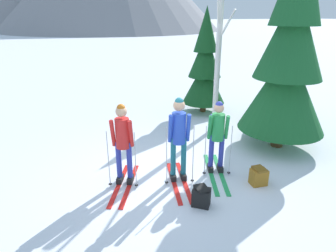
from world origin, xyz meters
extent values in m
plane|color=white|center=(0.00, 0.00, 0.00)|extent=(400.00, 400.00, 0.00)
cube|color=red|center=(-0.83, -0.12, 0.01)|extent=(0.72, 1.54, 0.02)
cube|color=red|center=(-1.03, -0.04, 0.01)|extent=(0.72, 1.54, 0.02)
cube|color=black|center=(-0.79, -0.03, 0.08)|extent=(0.20, 0.28, 0.12)
cylinder|color=#2D389E|center=(-0.79, -0.03, 0.53)|extent=(0.11, 0.11, 0.81)
cube|color=black|center=(-0.99, 0.06, 0.08)|extent=(0.20, 0.28, 0.12)
cylinder|color=#2D389E|center=(-0.99, 0.06, 0.53)|extent=(0.11, 0.11, 0.81)
cylinder|color=red|center=(-0.89, 0.01, 1.12)|extent=(0.28, 0.28, 0.61)
sphere|color=tan|center=(-0.89, 0.01, 1.57)|extent=(0.22, 0.22, 0.22)
sphere|color=#B76019|center=(-0.89, 0.01, 1.63)|extent=(0.17, 0.17, 0.17)
cylinder|color=red|center=(-0.75, -0.11, 1.14)|extent=(0.15, 0.21, 0.58)
cylinder|color=red|center=(-1.08, 0.03, 1.14)|extent=(0.15, 0.21, 0.58)
cylinder|color=#A5A5AD|center=(-0.71, -0.26, 0.61)|extent=(0.02, 0.02, 1.22)
cylinder|color=black|center=(-0.71, -0.26, 0.06)|extent=(0.07, 0.07, 0.01)
cylinder|color=#A5A5AD|center=(-1.21, -0.05, 0.61)|extent=(0.02, 0.02, 1.22)
cylinder|color=black|center=(-1.21, -0.05, 0.06)|extent=(0.07, 0.07, 0.01)
cube|color=red|center=(0.29, -0.34, 0.01)|extent=(0.39, 1.62, 0.02)
cube|color=red|center=(0.08, -0.30, 0.01)|extent=(0.39, 1.62, 0.02)
cube|color=black|center=(0.31, -0.24, 0.08)|extent=(0.16, 0.28, 0.12)
cylinder|color=#1E6B7A|center=(0.31, -0.24, 0.55)|extent=(0.11, 0.11, 0.86)
cube|color=black|center=(0.10, -0.20, 0.08)|extent=(0.16, 0.28, 0.12)
cylinder|color=#1E6B7A|center=(0.10, -0.20, 0.55)|extent=(0.11, 0.11, 0.86)
cylinder|color=blue|center=(0.20, -0.22, 1.18)|extent=(0.28, 0.28, 0.64)
sphere|color=tan|center=(0.20, -0.22, 1.65)|extent=(0.23, 0.23, 0.23)
sphere|color=#1E6B7A|center=(0.20, -0.22, 1.72)|extent=(0.17, 0.17, 0.17)
cylinder|color=blue|center=(0.37, -0.31, 1.20)|extent=(0.12, 0.22, 0.61)
cylinder|color=blue|center=(0.02, -0.25, 1.20)|extent=(0.12, 0.22, 0.61)
cylinder|color=#A5A5AD|center=(0.44, -0.45, 0.64)|extent=(0.02, 0.02, 1.29)
cylinder|color=black|center=(0.44, -0.45, 0.06)|extent=(0.07, 0.07, 0.01)
cylinder|color=#A5A5AD|center=(-0.09, -0.35, 0.64)|extent=(0.02, 0.02, 1.29)
cylinder|color=black|center=(-0.09, -0.35, 0.06)|extent=(0.07, 0.07, 0.01)
cube|color=green|center=(1.19, -0.28, 0.01)|extent=(0.63, 1.73, 0.02)
cube|color=green|center=(0.98, -0.21, 0.01)|extent=(0.63, 1.73, 0.02)
cube|color=black|center=(1.22, -0.19, 0.08)|extent=(0.18, 0.28, 0.12)
cylinder|color=#2D389E|center=(1.22, -0.19, 0.51)|extent=(0.11, 0.11, 0.77)
cube|color=black|center=(1.01, -0.12, 0.08)|extent=(0.18, 0.28, 0.12)
cylinder|color=#2D389E|center=(1.01, -0.12, 0.51)|extent=(0.11, 0.11, 0.77)
cylinder|color=#238C42|center=(1.12, -0.15, 1.06)|extent=(0.28, 0.28, 0.58)
sphere|color=tan|center=(1.12, -0.15, 1.49)|extent=(0.21, 0.21, 0.21)
sphere|color=#2D389E|center=(1.12, -0.15, 1.55)|extent=(0.16, 0.16, 0.16)
cylinder|color=#238C42|center=(1.27, -0.26, 1.08)|extent=(0.13, 0.21, 0.55)
cylinder|color=#238C42|center=(0.93, -0.15, 1.08)|extent=(0.13, 0.21, 0.55)
cylinder|color=#A5A5AD|center=(1.32, -0.41, 0.58)|extent=(0.02, 0.02, 1.16)
cylinder|color=black|center=(1.32, -0.41, 0.06)|extent=(0.07, 0.07, 0.01)
cylinder|color=#A5A5AD|center=(0.80, -0.24, 0.58)|extent=(0.02, 0.02, 1.16)
cylinder|color=black|center=(0.80, -0.24, 0.06)|extent=(0.07, 0.07, 0.01)
cube|color=#384C99|center=(1.17, 0.01, 1.09)|extent=(0.30, 0.23, 0.36)
cylinder|color=#51381E|center=(4.84, 2.36, 0.37)|extent=(0.23, 0.23, 0.73)
cone|color=#14471E|center=(4.84, 2.36, 1.14)|extent=(1.56, 1.56, 1.54)
cone|color=#14471E|center=(4.84, 2.36, 2.11)|extent=(1.19, 1.19, 1.54)
cone|color=#14471E|center=(4.84, 2.36, 3.00)|extent=(0.85, 0.85, 1.54)
cylinder|color=#51381E|center=(2.70, 3.93, 0.35)|extent=(0.22, 0.22, 0.69)
cone|color=#14471E|center=(2.70, 3.93, 1.08)|extent=(1.48, 1.48, 1.46)
cone|color=#14471E|center=(2.70, 3.93, 2.00)|extent=(1.13, 1.13, 1.46)
cone|color=#14471E|center=(2.70, 3.93, 2.85)|extent=(0.81, 0.81, 1.46)
cylinder|color=#51381E|center=(3.31, 0.57, 0.50)|extent=(0.31, 0.31, 1.00)
cone|color=#195628|center=(3.31, 0.57, 1.56)|extent=(2.14, 2.14, 2.11)
cone|color=#195628|center=(3.31, 0.57, 2.89)|extent=(1.63, 1.63, 2.11)
cylinder|color=silver|center=(2.26, 2.18, 2.00)|extent=(0.16, 0.16, 4.01)
cylinder|color=silver|center=(2.33, 1.92, 3.05)|extent=(0.19, 0.57, 0.79)
cylinder|color=silver|center=(2.02, 1.87, 3.34)|extent=(0.44, 0.68, 0.65)
cube|color=#99661E|center=(1.71, -0.92, 0.17)|extent=(0.34, 0.26, 0.34)
cube|color=brown|center=(1.71, -0.92, 0.36)|extent=(0.22, 0.28, 0.04)
cube|color=black|center=(0.29, -1.21, 0.17)|extent=(0.40, 0.38, 0.34)
cube|color=black|center=(0.29, -1.21, 0.36)|extent=(0.22, 0.28, 0.04)
camera|label=1|loc=(-1.73, -5.34, 3.30)|focal=31.44mm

